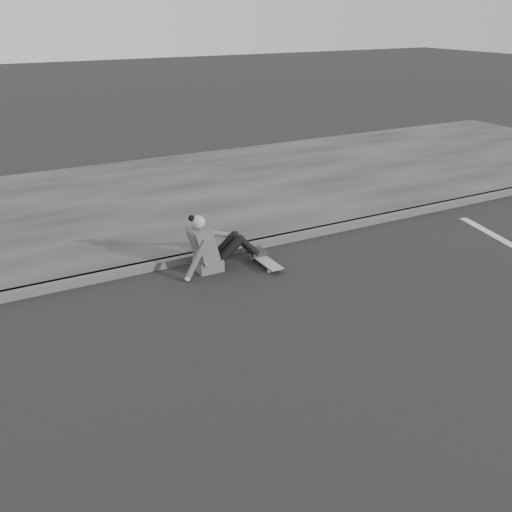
% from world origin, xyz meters
% --- Properties ---
extents(ground, '(80.00, 80.00, 0.00)m').
position_xyz_m(ground, '(0.00, 0.00, 0.00)').
color(ground, black).
rests_on(ground, ground).
extents(curb, '(24.00, 0.16, 0.12)m').
position_xyz_m(curb, '(0.00, 2.58, 0.06)').
color(curb, '#464646').
rests_on(curb, ground).
extents(sidewalk, '(24.00, 6.00, 0.12)m').
position_xyz_m(sidewalk, '(0.00, 5.60, 0.06)').
color(sidewalk, '#323232').
rests_on(sidewalk, ground).
extents(skateboard, '(0.20, 0.78, 0.09)m').
position_xyz_m(skateboard, '(0.34, 1.93, 0.07)').
color(skateboard, '#A2A29D').
rests_on(skateboard, ground).
extents(seated_woman, '(1.38, 0.46, 0.88)m').
position_xyz_m(seated_woman, '(-0.39, 2.17, 0.36)').
color(seated_woman, '#4D4D50').
rests_on(seated_woman, ground).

